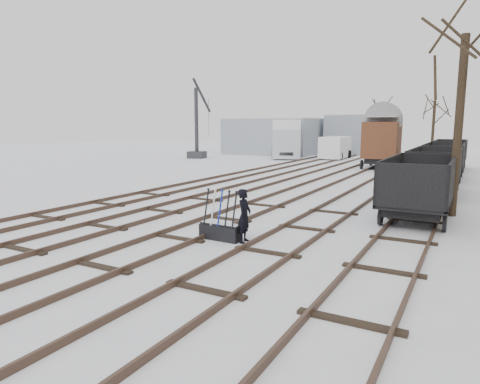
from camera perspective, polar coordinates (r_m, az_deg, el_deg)
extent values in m
plane|color=white|center=(13.08, -8.40, -6.21)|extent=(120.00, 120.00, 0.00)
cube|color=black|center=(28.20, -2.09, 2.24)|extent=(0.07, 52.00, 0.15)
cube|color=black|center=(27.49, 0.47, 2.07)|extent=(0.07, 52.00, 0.15)
cube|color=black|center=(18.52, -19.54, -2.04)|extent=(1.90, 0.20, 0.08)
cube|color=black|center=(26.79, 3.42, 1.87)|extent=(0.07, 52.00, 0.15)
cube|color=black|center=(26.21, 6.26, 1.67)|extent=(0.07, 52.00, 0.15)
cube|color=black|center=(16.43, -12.54, -3.09)|extent=(1.90, 0.20, 0.08)
cube|color=black|center=(25.66, 9.48, 1.44)|extent=(0.07, 52.00, 0.15)
cube|color=black|center=(25.23, 12.56, 1.22)|extent=(0.07, 52.00, 0.15)
cube|color=black|center=(14.66, -3.67, -4.36)|extent=(1.90, 0.20, 0.08)
cube|color=black|center=(24.84, 16.02, 0.96)|extent=(0.07, 52.00, 0.15)
cube|color=black|center=(24.57, 19.28, 0.72)|extent=(0.07, 52.00, 0.15)
cube|color=black|center=(13.33, 7.33, -5.77)|extent=(1.90, 0.20, 0.08)
cube|color=black|center=(24.36, 22.90, 0.45)|extent=(0.07, 52.00, 0.15)
cube|color=black|center=(24.26, 26.27, 0.19)|extent=(0.07, 52.00, 0.15)
cube|color=black|center=(12.60, 20.23, -7.15)|extent=(1.90, 0.20, 0.08)
cube|color=#98A2AC|center=(50.47, 4.68, 7.41)|extent=(10.00, 8.00, 4.00)
cube|color=silver|center=(50.45, 4.71, 9.74)|extent=(9.80, 7.84, 0.10)
cube|color=#98A2AC|center=(51.37, 15.82, 7.36)|extent=(7.00, 6.00, 4.40)
cube|color=silver|center=(51.37, 15.93, 9.86)|extent=(6.86, 5.88, 0.10)
cube|color=black|center=(12.82, -2.61, -5.41)|extent=(1.32, 0.47, 0.44)
cube|color=black|center=(12.76, -2.62, -4.36)|extent=(1.31, 0.36, 0.06)
cube|color=silver|center=(12.76, -2.62, -4.19)|extent=(1.26, 0.31, 0.03)
cylinder|color=black|center=(12.94, -4.47, -1.98)|extent=(0.06, 0.32, 1.08)
cylinder|color=silver|center=(12.80, -3.56, -2.09)|extent=(0.06, 0.32, 1.08)
cylinder|color=#0B2499|center=(12.66, -2.63, -2.21)|extent=(0.06, 0.32, 1.08)
cylinder|color=black|center=(12.52, -1.68, -2.32)|extent=(0.06, 0.32, 1.08)
cylinder|color=black|center=(12.39, -0.71, -2.44)|extent=(0.06, 0.32, 1.08)
imported|color=black|center=(12.41, 0.57, -3.19)|extent=(0.45, 0.62, 1.57)
cube|color=black|center=(16.90, 22.71, -1.30)|extent=(1.74, 4.79, 0.36)
cube|color=black|center=(16.88, 22.75, -0.69)|extent=(2.18, 5.44, 0.11)
cube|color=black|center=(16.91, 19.39, 2.01)|extent=(0.09, 5.44, 1.45)
cube|color=black|center=(16.70, 26.45, 1.49)|extent=(0.09, 5.44, 1.45)
cube|color=silver|center=(16.86, 22.77, -0.39)|extent=(1.96, 5.22, 0.05)
cylinder|color=black|center=(15.40, 18.24, -3.03)|extent=(0.11, 0.63, 0.63)
cylinder|color=black|center=(18.59, 26.30, -1.50)|extent=(0.11, 0.63, 0.63)
cube|color=black|center=(23.22, 24.46, 1.23)|extent=(1.74, 4.79, 0.36)
cube|color=black|center=(23.19, 24.49, 1.68)|extent=(2.18, 5.44, 0.11)
cube|color=black|center=(23.22, 22.05, 3.64)|extent=(0.09, 5.44, 1.45)
cube|color=black|center=(23.07, 27.19, 3.27)|extent=(0.09, 5.44, 1.45)
cube|color=silver|center=(23.18, 24.51, 1.90)|extent=(1.96, 5.22, 0.05)
cylinder|color=black|center=(21.63, 21.42, 0.18)|extent=(0.11, 0.63, 0.63)
cylinder|color=black|center=(24.92, 27.03, 0.91)|extent=(0.11, 0.63, 0.63)
cube|color=black|center=(29.56, 25.47, 2.68)|extent=(1.74, 4.79, 0.36)
cube|color=black|center=(29.55, 25.49, 3.03)|extent=(2.18, 5.44, 0.11)
cube|color=black|center=(29.57, 23.57, 4.57)|extent=(0.09, 5.44, 1.45)
cube|color=black|center=(29.45, 27.61, 4.28)|extent=(0.09, 5.44, 1.45)
cube|color=silver|center=(29.54, 25.50, 3.20)|extent=(1.96, 5.22, 0.05)
cylinder|color=black|center=(27.94, 23.17, 1.95)|extent=(0.11, 0.63, 0.63)
cylinder|color=black|center=(31.28, 27.46, 2.34)|extent=(0.11, 0.63, 0.63)
cube|color=black|center=(35.93, 26.12, 3.61)|extent=(1.74, 4.79, 0.36)
cube|color=black|center=(35.92, 26.14, 3.90)|extent=(2.18, 5.44, 0.11)
cube|color=black|center=(35.94, 24.56, 5.17)|extent=(0.09, 5.44, 1.45)
cube|color=black|center=(35.84, 27.88, 4.93)|extent=(0.09, 5.44, 1.45)
cube|color=silver|center=(35.91, 26.15, 4.05)|extent=(1.96, 5.22, 0.05)
cylinder|color=black|center=(34.29, 24.27, 3.06)|extent=(0.11, 0.63, 0.63)
cylinder|color=black|center=(37.66, 27.74, 3.29)|extent=(0.11, 0.63, 0.63)
cube|color=black|center=(35.45, 18.33, 4.15)|extent=(2.33, 4.70, 0.41)
cube|color=#4A2A16|center=(35.36, 18.46, 6.66)|extent=(2.87, 5.35, 2.69)
cube|color=silver|center=(35.35, 18.60, 9.43)|extent=(2.61, 5.08, 0.04)
cylinder|color=black|center=(34.09, 15.90, 3.56)|extent=(0.12, 0.73, 0.73)
cylinder|color=black|center=(36.92, 20.53, 3.73)|extent=(0.12, 0.73, 0.73)
cube|color=black|center=(45.04, 6.18, 5.43)|extent=(4.50, 8.28, 0.33)
cube|color=#B2B9BC|center=(42.15, 4.56, 6.41)|extent=(3.31, 3.08, 2.77)
cube|color=white|center=(45.79, 6.64, 7.49)|extent=(4.79, 6.39, 3.10)
cube|color=silver|center=(45.77, 6.68, 9.46)|extent=(4.70, 6.27, 0.04)
cylinder|color=black|center=(42.92, 3.17, 5.21)|extent=(0.33, 1.11, 1.11)
cylinder|color=black|center=(47.49, 8.99, 5.48)|extent=(0.33, 1.11, 1.11)
cube|color=white|center=(43.79, 12.58, 5.83)|extent=(2.35, 5.03, 2.02)
cube|color=silver|center=(43.74, 12.62, 7.18)|extent=(2.29, 4.92, 0.04)
cylinder|color=black|center=(42.63, 10.64, 4.83)|extent=(0.25, 0.79, 0.79)
cylinder|color=black|center=(45.07, 14.35, 4.92)|extent=(0.25, 0.79, 0.79)
cube|color=#2C2C31|center=(43.58, -5.76, 4.97)|extent=(1.86, 1.86, 0.70)
cylinder|color=#2C2C31|center=(43.47, -5.83, 9.10)|extent=(0.38, 0.38, 6.97)
cylinder|color=#2C2C31|center=(44.86, -4.72, 12.67)|extent=(1.17, 4.39, 3.21)
cylinder|color=black|center=(46.31, -3.42, 9.98)|extent=(0.03, 0.03, 3.92)
cylinder|color=black|center=(17.65, 27.11, 7.64)|extent=(0.30, 0.30, 6.58)
cylinder|color=black|center=(51.02, 18.53, 7.95)|extent=(0.30, 0.30, 5.70)
cylinder|color=black|center=(50.79, 24.35, 7.73)|extent=(0.30, 0.30, 5.89)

